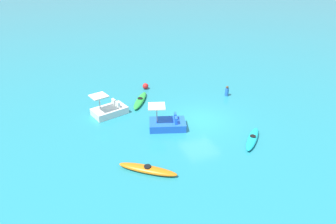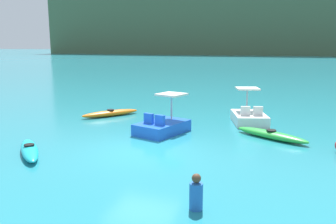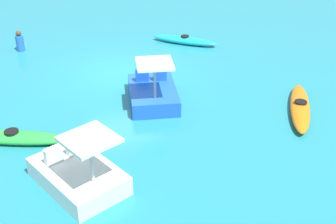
# 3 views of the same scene
# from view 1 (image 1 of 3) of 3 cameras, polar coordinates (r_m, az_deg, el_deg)

# --- Properties ---
(ground_plane) EXTENTS (600.00, 600.00, 0.00)m
(ground_plane) POSITION_cam_1_polar(r_m,az_deg,el_deg) (20.17, 6.77, -1.59)
(ground_plane) COLOR teal
(kayak_cyan) EXTENTS (2.38, 2.49, 0.37)m
(kayak_cyan) POSITION_cam_1_polar(r_m,az_deg,el_deg) (18.38, 16.73, -5.17)
(kayak_cyan) COLOR #19B7C6
(kayak_cyan) RESTS_ON ground_plane
(kayak_orange) EXTENTS (2.50, 2.93, 0.37)m
(kayak_orange) POSITION_cam_1_polar(r_m,az_deg,el_deg) (15.21, -4.15, -11.48)
(kayak_orange) COLOR orange
(kayak_orange) RESTS_ON ground_plane
(kayak_green) EXTENTS (3.16, 2.21, 0.37)m
(kayak_green) POSITION_cam_1_polar(r_m,az_deg,el_deg) (22.70, -5.65, 2.37)
(kayak_green) COLOR green
(kayak_green) RESTS_ON ground_plane
(pedal_boat_white) EXTENTS (2.11, 2.72, 1.68)m
(pedal_boat_white) POSITION_cam_1_polar(r_m,az_deg,el_deg) (21.10, -11.79, 0.40)
(pedal_boat_white) COLOR white
(pedal_boat_white) RESTS_ON ground_plane
(pedal_boat_blue) EXTENTS (2.18, 2.75, 1.68)m
(pedal_boat_blue) POSITION_cam_1_polar(r_m,az_deg,el_deg) (18.90, -0.18, -2.32)
(pedal_boat_blue) COLOR blue
(pedal_boat_blue) RESTS_ON ground_plane
(buoy_red) EXTENTS (0.52, 0.52, 0.52)m
(buoy_red) POSITION_cam_1_polar(r_m,az_deg,el_deg) (25.19, -4.58, 5.24)
(buoy_red) COLOR red
(buoy_red) RESTS_ON ground_plane
(person_near_shore) EXTENTS (0.45, 0.45, 0.88)m
(person_near_shore) POSITION_cam_1_polar(r_m,az_deg,el_deg) (24.19, 11.82, 4.09)
(person_near_shore) COLOR blue
(person_near_shore) RESTS_ON ground_plane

